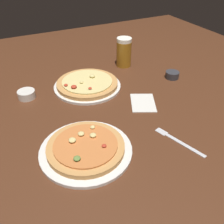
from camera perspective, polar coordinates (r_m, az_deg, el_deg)
ground_plane at (r=1.05m, az=0.00°, el=-1.56°), size 2.40×2.40×0.03m
pizza_plate_near at (r=0.88m, az=-5.97°, el=-8.18°), size 0.32×0.32×0.05m
pizza_plate_far at (r=1.24m, az=-5.63°, el=6.27°), size 0.33×0.33×0.05m
beer_mug_dark at (r=1.44m, az=2.66°, el=13.41°), size 0.08×0.14×0.16m
ramekin_sauce at (r=1.22m, az=-18.81°, el=3.81°), size 0.08×0.08×0.04m
ramekin_butter at (r=1.36m, az=13.49°, el=8.19°), size 0.07×0.07×0.03m
napkin_folded at (r=1.13m, az=7.04°, el=2.18°), size 0.16×0.18×0.01m
fork_left at (r=0.95m, az=14.81°, el=-6.38°), size 0.08×0.20×0.01m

